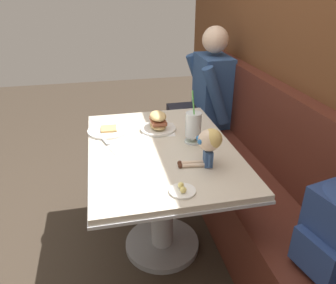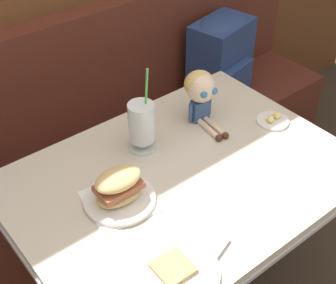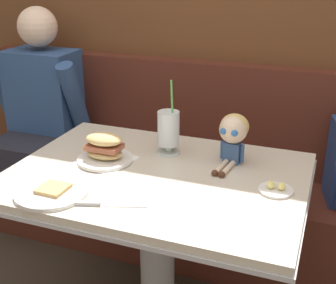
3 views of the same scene
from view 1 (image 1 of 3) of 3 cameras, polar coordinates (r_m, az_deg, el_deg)
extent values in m
plane|color=#382D23|center=(2.25, -5.77, -18.30)|extent=(8.00, 8.00, 0.00)
cube|color=brown|center=(2.01, 24.53, 13.38)|extent=(4.40, 0.08, 2.40)
cube|color=#512319|center=(2.27, 13.96, -10.95)|extent=(2.60, 0.48, 0.45)
cube|color=#512319|center=(2.11, 20.12, 0.88)|extent=(2.60, 0.10, 0.55)
cube|color=beige|center=(1.83, -1.20, -1.30)|extent=(1.10, 0.80, 0.03)
cube|color=#B7BABF|center=(1.84, -1.20, -1.93)|extent=(1.11, 0.81, 0.02)
cylinder|color=#A5A8AD|center=(2.02, -1.11, -10.28)|extent=(0.14, 0.14, 0.65)
cylinder|color=gray|center=(2.25, -1.03, -17.34)|extent=(0.48, 0.48, 0.04)
cylinder|color=white|center=(2.04, -10.47, 2.01)|extent=(0.25, 0.25, 0.01)
cube|color=tan|center=(2.03, -10.36, 2.31)|extent=(0.10, 0.10, 0.01)
cylinder|color=silver|center=(1.88, 4.36, 0.14)|extent=(0.10, 0.10, 0.01)
cylinder|color=silver|center=(1.87, 4.38, 0.69)|extent=(0.03, 0.03, 0.03)
cylinder|color=silver|center=(1.84, 4.47, 3.07)|extent=(0.09, 0.09, 0.14)
cylinder|color=#ADE0A8|center=(1.84, 4.45, 2.65)|extent=(0.08, 0.08, 0.11)
cylinder|color=#51B74C|center=(1.78, 4.55, 5.65)|extent=(0.01, 0.03, 0.22)
cube|color=white|center=(2.03, -1.74, 2.18)|extent=(0.23, 0.23, 0.00)
cylinder|color=white|center=(2.03, -1.74, 2.39)|extent=(0.22, 0.22, 0.01)
ellipsoid|color=tan|center=(2.02, -1.75, 3.02)|extent=(0.15, 0.10, 0.04)
cube|color=#995138|center=(2.01, -1.76, 3.75)|extent=(0.14, 0.09, 0.02)
ellipsoid|color=tan|center=(1.99, -1.77, 4.60)|extent=(0.15, 0.10, 0.04)
cylinder|color=white|center=(1.46, 2.52, -8.58)|extent=(0.12, 0.12, 0.01)
sphere|color=#F4E07A|center=(1.46, 2.28, -7.59)|extent=(0.03, 0.03, 0.03)
sphere|color=#F4E07A|center=(1.43, 2.71, -8.37)|extent=(0.03, 0.03, 0.03)
cube|color=silver|center=(1.80, -9.47, -1.61)|extent=(0.14, 0.06, 0.00)
cube|color=#B2B5BA|center=(1.90, -10.86, 0.04)|extent=(0.09, 0.04, 0.01)
cube|color=#385689|center=(1.64, 7.02, -2.75)|extent=(0.07, 0.05, 0.08)
sphere|color=beige|center=(1.60, 7.21, 0.30)|extent=(0.11, 0.11, 0.11)
ellipsoid|color=#D8B766|center=(1.60, 7.65, 0.57)|extent=(0.12, 0.12, 0.10)
sphere|color=#2D6BB2|center=(1.61, 5.37, 0.71)|extent=(0.03, 0.03, 0.03)
sphere|color=#2D6BB2|center=(1.57, 5.65, 0.00)|extent=(0.03, 0.03, 0.03)
cylinder|color=beige|center=(1.66, 4.15, -3.62)|extent=(0.03, 0.12, 0.02)
cylinder|color=beige|center=(1.63, 4.30, -4.11)|extent=(0.03, 0.12, 0.02)
sphere|color=#4C2819|center=(1.65, 2.08, -3.72)|extent=(0.03, 0.03, 0.03)
sphere|color=#4C2819|center=(1.63, 2.20, -4.22)|extent=(0.03, 0.03, 0.03)
cylinder|color=#385689|center=(1.68, 6.75, -1.93)|extent=(0.02, 0.02, 0.07)
cylinder|color=#385689|center=(1.61, 7.31, -3.33)|extent=(0.02, 0.02, 0.07)
cube|color=navy|center=(1.54, 24.18, -17.86)|extent=(0.22, 0.09, 0.17)
cube|color=#2D4C7F|center=(2.80, 7.75, 8.97)|extent=(0.38, 0.24, 0.58)
sphere|color=beige|center=(2.71, 8.30, 17.35)|extent=(0.21, 0.21, 0.21)
cube|color=#23232D|center=(2.83, 4.02, 4.54)|extent=(0.34, 0.36, 0.14)
cylinder|color=#2D4C7F|center=(2.99, 5.39, 10.79)|extent=(0.09, 0.25, 0.48)
cylinder|color=#2D4C7F|center=(2.57, 8.41, 7.97)|extent=(0.09, 0.25, 0.48)
camera|label=2|loc=(2.43, -29.79, 29.03)|focal=51.87mm
camera|label=3|loc=(1.51, -61.51, 9.44)|focal=48.57mm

